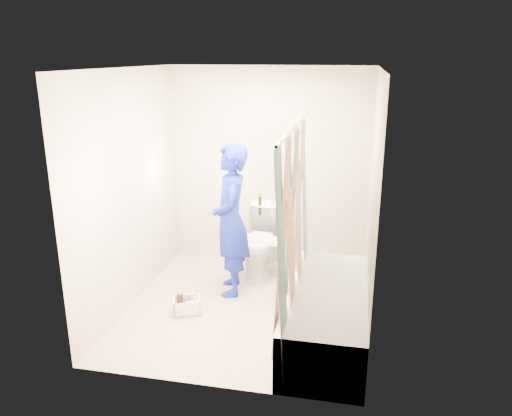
% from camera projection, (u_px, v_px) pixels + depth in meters
% --- Properties ---
extents(floor, '(2.60, 2.60, 0.00)m').
position_uv_depth(floor, '(246.00, 308.00, 5.17)').
color(floor, tan).
rests_on(floor, ground).
extents(ceiling, '(2.40, 2.60, 0.02)m').
position_uv_depth(ceiling, '(245.00, 68.00, 4.46)').
color(ceiling, white).
rests_on(ceiling, wall_back).
extents(wall_back, '(2.40, 0.02, 2.40)m').
position_uv_depth(wall_back, '(269.00, 168.00, 6.03)').
color(wall_back, '#C3AC96').
rests_on(wall_back, ground).
extents(wall_front, '(2.40, 0.02, 2.40)m').
position_uv_depth(wall_front, '(206.00, 245.00, 3.60)').
color(wall_front, '#C3AC96').
rests_on(wall_front, ground).
extents(wall_left, '(0.02, 2.60, 2.40)m').
position_uv_depth(wall_left, '(130.00, 190.00, 5.05)').
color(wall_left, '#C3AC96').
rests_on(wall_left, ground).
extents(wall_right, '(0.02, 2.60, 2.40)m').
position_uv_depth(wall_right, '(373.00, 204.00, 4.58)').
color(wall_right, '#C3AC96').
rests_on(wall_right, ground).
extents(bathtub, '(0.70, 1.75, 0.50)m').
position_uv_depth(bathtub, '(327.00, 313.00, 4.53)').
color(bathtub, white).
rests_on(bathtub, ground).
extents(curtain_rod, '(0.02, 1.90, 0.02)m').
position_uv_depth(curtain_rod, '(295.00, 127.00, 4.10)').
color(curtain_rod, silver).
rests_on(curtain_rod, wall_back).
extents(shower_curtain, '(0.06, 1.75, 1.80)m').
position_uv_depth(shower_curtain, '(293.00, 233.00, 4.37)').
color(shower_curtain, white).
rests_on(shower_curtain, curtain_rod).
extents(toilet, '(0.53, 0.84, 0.81)m').
position_uv_depth(toilet, '(262.00, 241.00, 5.87)').
color(toilet, silver).
rests_on(toilet, ground).
extents(tank_lid, '(0.52, 0.27, 0.04)m').
position_uv_depth(tank_lid, '(258.00, 240.00, 5.73)').
color(tank_lid, white).
rests_on(tank_lid, toilet).
extents(tank_internals, '(0.20, 0.07, 0.27)m').
position_uv_depth(tank_internals, '(263.00, 204.00, 5.97)').
color(tank_internals, black).
rests_on(tank_internals, toilet).
extents(plumber, '(0.54, 0.68, 1.65)m').
position_uv_depth(plumber, '(231.00, 221.00, 5.31)').
color(plumber, '#0E2093').
rests_on(plumber, ground).
extents(cleaning_caddy, '(0.33, 0.30, 0.20)m').
position_uv_depth(cleaning_caddy, '(187.00, 306.00, 5.06)').
color(cleaning_caddy, silver).
rests_on(cleaning_caddy, ground).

